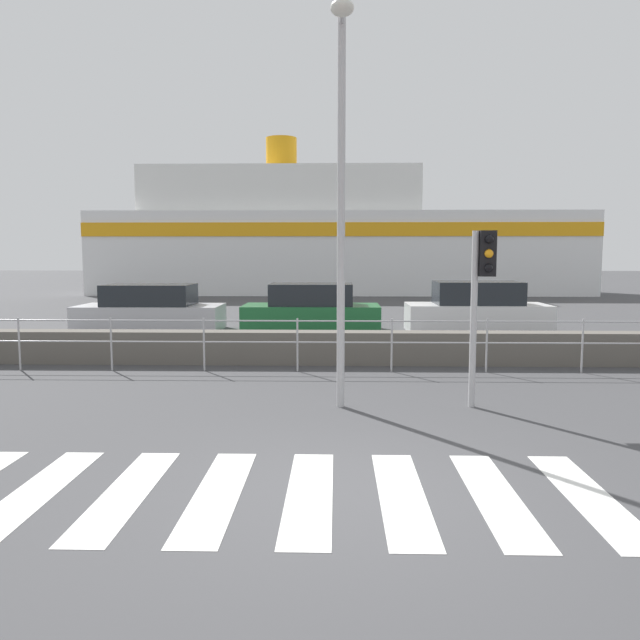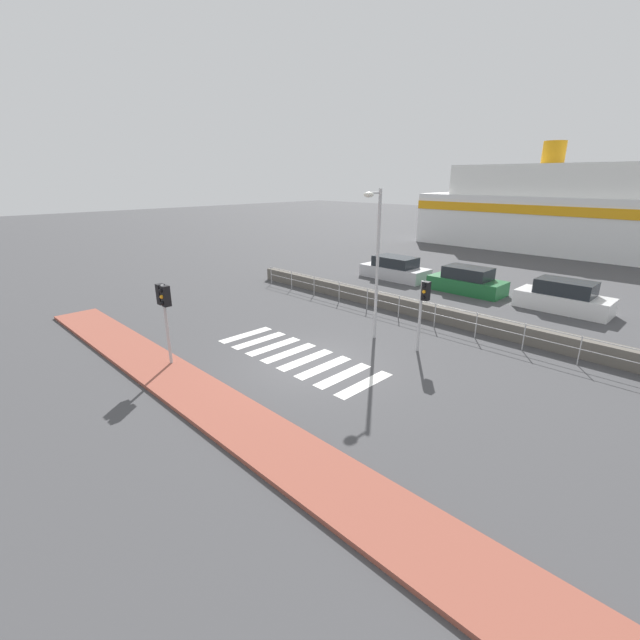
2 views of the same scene
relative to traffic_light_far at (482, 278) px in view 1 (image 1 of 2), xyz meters
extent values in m
plane|color=#424244|center=(-2.02, -3.55, -1.97)|extent=(160.00, 160.00, 0.00)
cube|color=silver|center=(-5.14, -3.55, -1.97)|extent=(0.45, 2.40, 0.01)
cube|color=silver|center=(-4.24, -3.55, -1.97)|extent=(0.45, 2.40, 0.01)
cube|color=silver|center=(-3.34, -3.55, -1.97)|extent=(0.45, 2.40, 0.01)
cube|color=silver|center=(-2.44, -3.55, -1.97)|extent=(0.45, 2.40, 0.01)
cube|color=silver|center=(-1.54, -3.55, -1.97)|extent=(0.45, 2.40, 0.01)
cube|color=silver|center=(-0.64, -3.55, -1.97)|extent=(0.45, 2.40, 0.01)
cube|color=silver|center=(0.26, -3.55, -1.97)|extent=(0.45, 2.40, 0.01)
cube|color=#605B54|center=(-2.02, 3.71, -1.62)|extent=(22.87, 0.55, 0.69)
cylinder|color=#B2B2B5|center=(-2.02, 2.84, -0.96)|extent=(20.58, 0.03, 0.03)
cylinder|color=#B2B2B5|center=(-2.02, 2.84, -1.38)|extent=(20.58, 0.03, 0.03)
cylinder|color=#B2B2B5|center=(-8.57, 2.84, -1.44)|extent=(0.04, 0.04, 1.07)
cylinder|color=#B2B2B5|center=(-6.70, 2.84, -1.44)|extent=(0.04, 0.04, 1.07)
cylinder|color=#B2B2B5|center=(-4.83, 2.84, -1.44)|extent=(0.04, 0.04, 1.07)
cylinder|color=#B2B2B5|center=(-2.96, 2.84, -1.44)|extent=(0.04, 0.04, 1.07)
cylinder|color=#B2B2B5|center=(-1.08, 2.84, -1.44)|extent=(0.04, 0.04, 1.07)
cylinder|color=#B2B2B5|center=(0.79, 2.84, -1.44)|extent=(0.04, 0.04, 1.07)
cylinder|color=#B2B2B5|center=(2.66, 2.84, -1.44)|extent=(0.04, 0.04, 1.07)
cylinder|color=#B2B2B5|center=(-0.11, 0.01, -0.63)|extent=(0.10, 0.10, 2.68)
cube|color=black|center=(0.06, 0.01, 0.37)|extent=(0.24, 0.24, 0.68)
sphere|color=black|center=(0.06, -0.13, 0.58)|extent=(0.13, 0.13, 0.13)
sphere|color=orange|center=(0.06, -0.13, 0.37)|extent=(0.13, 0.13, 0.13)
sphere|color=black|center=(0.06, -0.13, 0.16)|extent=(0.13, 0.13, 0.13)
cylinder|color=#B2B2B5|center=(-2.12, -0.03, 0.93)|extent=(0.12, 0.12, 5.80)
cylinder|color=#B2B2B5|center=(-2.12, -0.36, 3.68)|extent=(0.07, 0.68, 0.07)
ellipsoid|color=silver|center=(-2.12, -0.70, 3.63)|extent=(0.32, 0.42, 0.19)
cube|color=white|center=(-2.02, 27.84, 0.38)|extent=(28.41, 6.11, 4.69)
cube|color=white|center=(-5.43, 27.84, 4.01)|extent=(15.91, 4.88, 2.58)
cube|color=orange|center=(-2.02, 24.77, 1.69)|extent=(28.41, 0.08, 0.75)
cylinder|color=orange|center=(-5.43, 27.84, 6.20)|extent=(1.80, 1.80, 1.80)
cube|color=#BCBCC1|center=(-7.87, 9.39, -1.58)|extent=(4.34, 1.87, 0.78)
cube|color=#1E2328|center=(-7.87, 9.39, -0.88)|extent=(2.60, 1.65, 0.64)
cube|color=#1E6633|center=(-2.94, 9.39, -1.57)|extent=(4.12, 1.79, 0.79)
cube|color=#1E2328|center=(-2.94, 9.39, -0.85)|extent=(2.47, 1.58, 0.65)
cube|color=silver|center=(2.06, 9.39, -1.56)|extent=(4.19, 1.76, 0.83)
cube|color=#1E2328|center=(2.06, 9.39, -0.80)|extent=(2.51, 1.55, 0.68)
camera|label=1|loc=(-2.18, -9.41, 0.37)|focal=35.00mm
camera|label=2|loc=(7.82, -13.09, 4.20)|focal=24.00mm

